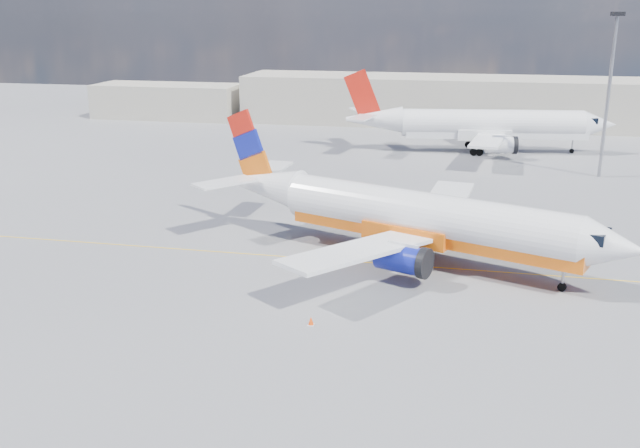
% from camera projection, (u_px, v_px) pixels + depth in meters
% --- Properties ---
extents(ground, '(240.00, 240.00, 0.00)m').
position_uv_depth(ground, '(340.00, 274.00, 54.07)').
color(ground, slate).
rests_on(ground, ground).
extents(taxi_line, '(70.00, 0.15, 0.01)m').
position_uv_depth(taxi_line, '(347.00, 261.00, 56.87)').
color(taxi_line, yellow).
rests_on(taxi_line, ground).
extents(terminal_main, '(70.00, 14.00, 8.00)m').
position_uv_depth(terminal_main, '(447.00, 101.00, 122.09)').
color(terminal_main, '#B0A898').
rests_on(terminal_main, ground).
extents(terminal_annex, '(26.00, 10.00, 6.00)m').
position_uv_depth(terminal_annex, '(168.00, 101.00, 129.42)').
color(terminal_annex, '#B0A898').
rests_on(terminal_annex, ground).
extents(main_jet, '(35.81, 27.08, 10.94)m').
position_uv_depth(main_jet, '(412.00, 216.00, 56.03)').
color(main_jet, white).
rests_on(main_jet, ground).
extents(second_jet, '(37.42, 29.26, 11.32)m').
position_uv_depth(second_jet, '(483.00, 125.00, 98.30)').
color(second_jet, white).
rests_on(second_jet, ground).
extents(gse_tug, '(2.55, 1.76, 1.71)m').
position_uv_depth(gse_tug, '(447.00, 238.00, 59.90)').
color(gse_tug, black).
rests_on(gse_tug, ground).
extents(traffic_cone, '(0.42, 0.42, 0.59)m').
position_uv_depth(traffic_cone, '(311.00, 321.00, 45.37)').
color(traffic_cone, white).
rests_on(traffic_cone, ground).
extents(floodlight_mast, '(1.38, 1.38, 18.90)m').
position_uv_depth(floodlight_mast, '(610.00, 80.00, 81.72)').
color(floodlight_mast, gray).
rests_on(floodlight_mast, ground).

